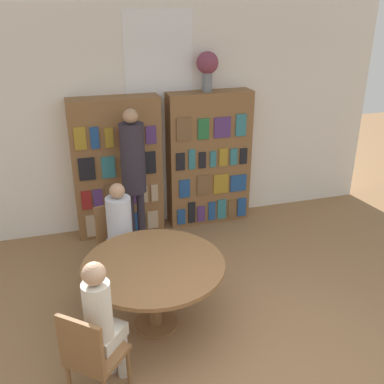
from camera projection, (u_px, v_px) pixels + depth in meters
wall_back at (160, 120)px, 6.09m from camera, size 6.40×0.07×3.00m
bookshelf_left at (117, 168)px, 5.98m from camera, size 1.17×0.34×1.88m
bookshelf_right at (209, 159)px, 6.32m from camera, size 1.17×0.34×1.88m
flower_vase at (207, 66)px, 5.80m from camera, size 0.29×0.29×0.51m
reading_table at (154, 272)px, 4.28m from camera, size 1.36×1.36×0.73m
chair_near_camera at (91, 354)px, 3.48m from camera, size 0.56×0.56×0.89m
chair_left_side at (116, 238)px, 5.15m from camera, size 0.48×0.48×0.89m
seated_reader_left at (121, 229)px, 4.92m from camera, size 0.34×0.40×1.22m
seated_reader_right at (103, 319)px, 3.56m from camera, size 0.38×0.39×1.24m
librarian_standing at (133, 166)px, 5.50m from camera, size 0.30×0.57×1.84m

